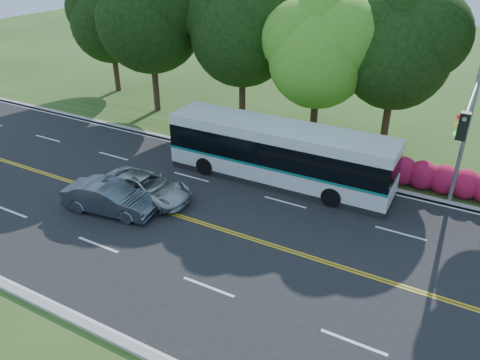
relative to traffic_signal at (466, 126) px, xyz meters
The scene contains 11 objects.
ground 9.65m from the traffic_signal, 140.23° to the right, with size 120.00×120.00×0.00m, color #2E4B19.
road 9.65m from the traffic_signal, 140.23° to the right, with size 60.00×14.00×0.02m, color black.
curb_north 8.15m from the traffic_signal, 164.96° to the left, with size 60.00×0.30×0.15m, color #ABA79A.
grass_verge 8.74m from the traffic_signal, 151.03° to the left, with size 60.00×4.00×0.10m, color #2E4B19.
lane_markings 9.71m from the traffic_signal, 140.63° to the right, with size 57.60×13.82×0.00m.
tree_row 13.61m from the traffic_signal, 150.00° to the left, with size 44.70×9.10×13.84m.
bougainvillea_hedge 4.86m from the traffic_signal, 75.94° to the left, with size 9.50×2.25×1.50m.
traffic_signal is the anchor object (origin of this frame).
transit_bus 8.85m from the traffic_signal, behind, with size 11.82×2.71×3.09m.
sedan 15.82m from the traffic_signal, 154.49° to the right, with size 1.55×4.46×1.47m, color #565C68.
suv 14.58m from the traffic_signal, 159.52° to the right, with size 2.19×4.74×1.32m, color #AFB1B4.
Camera 1 is at (6.99, -14.71, 11.70)m, focal length 35.00 mm.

